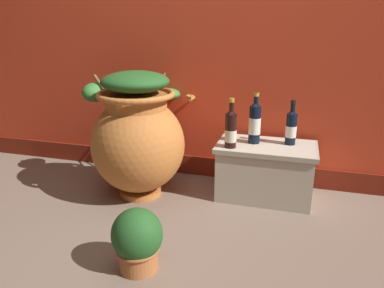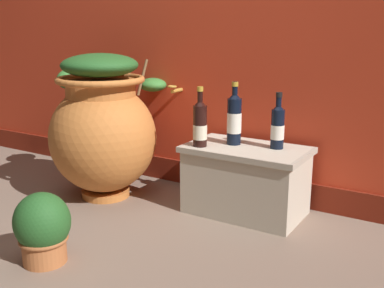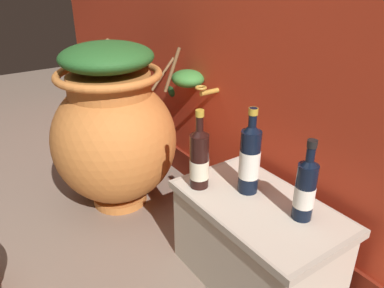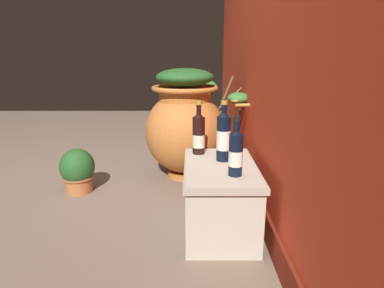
# 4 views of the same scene
# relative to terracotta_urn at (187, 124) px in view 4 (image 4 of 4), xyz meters

# --- Properties ---
(ground_plane) EXTENTS (7.00, 7.00, 0.00)m
(ground_plane) POSITION_rel_terracotta_urn_xyz_m (0.42, -0.67, -0.42)
(ground_plane) COLOR #7A6656
(terracotta_urn) EXTENTS (0.78, 0.88, 0.84)m
(terracotta_urn) POSITION_rel_terracotta_urn_xyz_m (0.00, 0.00, 0.00)
(terracotta_urn) COLOR #C17033
(terracotta_urn) RESTS_ON ground_plane
(stone_ledge) EXTENTS (0.64, 0.38, 0.37)m
(stone_ledge) POSITION_rel_terracotta_urn_xyz_m (0.83, 0.19, -0.22)
(stone_ledge) COLOR beige
(stone_ledge) RESTS_ON ground_plane
(wine_bottle_left) EXTENTS (0.07, 0.07, 0.29)m
(wine_bottle_left) POSITION_rel_terracotta_urn_xyz_m (0.97, 0.25, 0.07)
(wine_bottle_left) COLOR black
(wine_bottle_left) RESTS_ON stone_ledge
(wine_bottle_middle) EXTENTS (0.07, 0.07, 0.32)m
(wine_bottle_middle) POSITION_rel_terracotta_urn_xyz_m (0.61, 0.08, 0.07)
(wine_bottle_middle) COLOR black
(wine_bottle_middle) RESTS_ON stone_ledge
(wine_bottle_right) EXTENTS (0.08, 0.08, 0.34)m
(wine_bottle_right) POSITION_rel_terracotta_urn_xyz_m (0.74, 0.21, 0.09)
(wine_bottle_right) COLOR black
(wine_bottle_right) RESTS_ON stone_ledge
(potted_shrub) EXTENTS (0.24, 0.24, 0.31)m
(potted_shrub) POSITION_rel_terracotta_urn_xyz_m (0.33, -0.76, -0.27)
(potted_shrub) COLOR #B26638
(potted_shrub) RESTS_ON ground_plane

